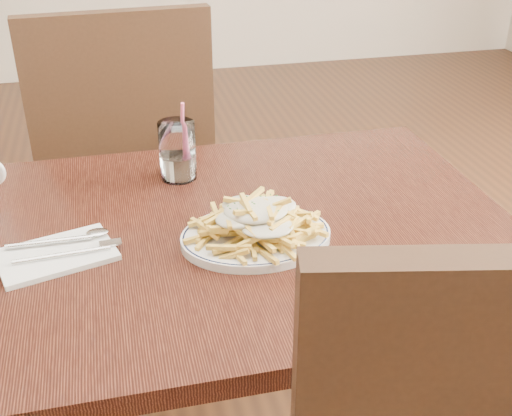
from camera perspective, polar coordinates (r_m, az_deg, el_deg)
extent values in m
cube|color=black|center=(1.24, -4.46, -2.70)|extent=(1.20, 0.80, 0.04)
cylinder|color=black|center=(1.87, 11.10, -4.91)|extent=(0.05, 0.05, 0.71)
cube|color=black|center=(2.05, -11.67, 2.77)|extent=(0.51, 0.51, 0.05)
cube|color=black|center=(1.74, -11.74, 8.24)|extent=(0.48, 0.08, 0.53)
cylinder|color=black|center=(2.37, -6.72, -0.04)|extent=(0.04, 0.04, 0.47)
cylinder|color=black|center=(2.35, -16.64, -1.48)|extent=(0.04, 0.04, 0.47)
cylinder|color=black|center=(2.03, -4.43, -5.47)|extent=(0.04, 0.04, 0.47)
cylinder|color=black|center=(2.00, -16.13, -7.24)|extent=(0.04, 0.04, 0.47)
torus|color=black|center=(1.18, 0.00, -2.38)|extent=(0.30, 0.30, 0.01)
ellipsoid|color=beige|center=(1.15, 0.00, -0.06)|extent=(0.17, 0.13, 0.03)
cube|color=silver|center=(1.19, -17.32, -3.99)|extent=(0.22, 0.18, 0.01)
cylinder|color=white|center=(1.41, -6.99, 5.09)|extent=(0.08, 0.08, 0.13)
cylinder|color=white|center=(1.42, -6.90, 3.76)|extent=(0.07, 0.07, 0.05)
cylinder|color=#F55D8B|center=(1.40, -6.57, 6.24)|extent=(0.01, 0.04, 0.17)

